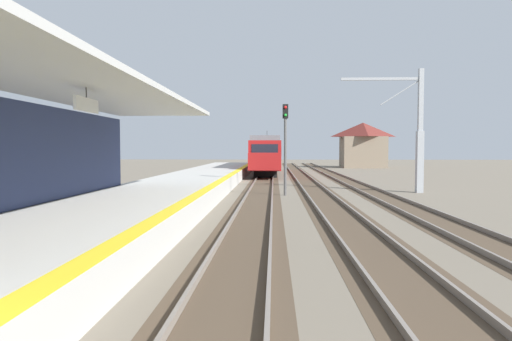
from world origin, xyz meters
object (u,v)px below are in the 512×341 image
Objects in this scene: catenary_pylon_far_side at (415,133)px; approaching_train at (266,154)px; rail_signal_post at (285,140)px; distant_trackside_house at (363,144)px.

approaching_train is at bearing 114.88° from catenary_pylon_far_side.
rail_signal_post is at bearing -166.01° from catenary_pylon_far_side.
distant_trackside_house reaches higher than approaching_train.
catenary_pylon_far_side reaches higher than rail_signal_post.
distant_trackside_house is (12.01, 38.78, 0.14)m from rail_signal_post.
distant_trackside_house is (4.10, 36.81, -0.27)m from catenary_pylon_far_side.
distant_trackside_house reaches higher than rail_signal_post.
distant_trackside_house is at bearing 72.79° from rail_signal_post.
catenary_pylon_far_side is at bearing -96.36° from distant_trackside_house.
rail_signal_post is (1.45, -22.15, 1.02)m from approaching_train.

